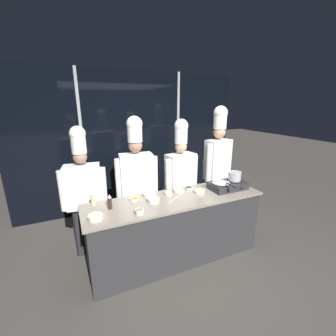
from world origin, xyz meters
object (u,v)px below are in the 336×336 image
at_px(prep_bowl_ginger, 200,191).
at_px(prep_bowl_bean_sprouts, 168,193).
at_px(prep_bowl_soy_glaze, 189,188).
at_px(chef_head, 83,187).
at_px(portable_stove, 227,185).
at_px(frying_pan, 221,181).
at_px(prep_bowl_chicken, 95,217).
at_px(chef_line, 181,173).
at_px(stock_pot, 235,176).
at_px(serving_spoon_slotted, 175,199).
at_px(chef_sous, 137,176).
at_px(prep_bowl_garlic, 149,194).
at_px(squeeze_bottle_soy, 110,202).
at_px(prep_bowl_noodles, 179,191).
at_px(prep_bowl_rice, 154,200).
at_px(prep_bowl_carrots, 134,199).
at_px(prep_bowl_mushrooms, 139,211).
at_px(squeeze_bottle_oil, 93,199).
at_px(chef_pastry, 218,158).

bearing_deg(prep_bowl_ginger, prep_bowl_bean_sprouts, 166.24).
distance_m(prep_bowl_soy_glaze, chef_head, 1.45).
xyz_separation_m(prep_bowl_bean_sprouts, prep_bowl_soy_glaze, (0.35, 0.05, -0.00)).
relative_size(portable_stove, frying_pan, 1.19).
xyz_separation_m(prep_bowl_chicken, chef_line, (1.37, 0.63, 0.12)).
xyz_separation_m(stock_pot, chef_head, (-2.05, 0.61, -0.06)).
relative_size(stock_pot, serving_spoon_slotted, 0.96).
bearing_deg(stock_pot, chef_sous, 158.82).
relative_size(prep_bowl_garlic, prep_bowl_ginger, 1.11).
height_order(portable_stove, prep_bowl_chicken, portable_stove).
relative_size(squeeze_bottle_soy, prep_bowl_chicken, 1.08).
distance_m(prep_bowl_ginger, prep_bowl_noodles, 0.29).
bearing_deg(prep_bowl_bean_sprouts, squeeze_bottle_soy, -174.38).
bearing_deg(frying_pan, chef_sous, 154.47).
bearing_deg(prep_bowl_soy_glaze, frying_pan, -26.12).
xyz_separation_m(prep_bowl_rice, chef_line, (0.65, 0.50, 0.12)).
bearing_deg(chef_line, chef_head, -12.68).
bearing_deg(prep_bowl_chicken, prep_bowl_noodles, 14.47).
bearing_deg(prep_bowl_bean_sprouts, prep_bowl_carrots, 176.90).
bearing_deg(portable_stove, prep_bowl_mushrooms, -171.75).
bearing_deg(portable_stove, prep_bowl_noodles, 165.46).
height_order(prep_bowl_noodles, chef_sous, chef_sous).
bearing_deg(prep_bowl_chicken, chef_head, 94.14).
distance_m(prep_bowl_ginger, chef_line, 0.49).
relative_size(squeeze_bottle_oil, serving_spoon_slotted, 0.83).
distance_m(serving_spoon_slotted, chef_head, 1.24).
bearing_deg(prep_bowl_noodles, portable_stove, -14.54).
height_order(prep_bowl_bean_sprouts, prep_bowl_ginger, prep_bowl_bean_sprouts).
distance_m(prep_bowl_chicken, prep_bowl_soy_glaze, 1.38).
bearing_deg(chef_head, squeeze_bottle_oil, 111.14).
bearing_deg(prep_bowl_mushrooms, chef_pastry, 25.74).
xyz_separation_m(portable_stove, prep_bowl_noodles, (-0.70, 0.18, -0.03)).
relative_size(prep_bowl_noodles, chef_head, 0.08).
bearing_deg(squeeze_bottle_oil, squeeze_bottle_soy, -48.01).
xyz_separation_m(prep_bowl_mushrooms, prep_bowl_rice, (0.26, 0.22, -0.00)).
distance_m(portable_stove, chef_line, 0.73).
bearing_deg(prep_bowl_bean_sprouts, prep_bowl_noodles, 10.87).
relative_size(prep_bowl_chicken, prep_bowl_mushrooms, 1.60).
distance_m(prep_bowl_bean_sprouts, chef_pastry, 1.25).
height_order(prep_bowl_soy_glaze, prep_bowl_rice, prep_bowl_rice).
distance_m(prep_bowl_soy_glaze, prep_bowl_mushrooms, 0.96).
relative_size(prep_bowl_mushrooms, serving_spoon_slotted, 0.48).
distance_m(squeeze_bottle_oil, prep_bowl_chicken, 0.38).
bearing_deg(prep_bowl_rice, prep_bowl_soy_glaze, 16.46).
bearing_deg(prep_bowl_mushrooms, frying_pan, 8.85).
xyz_separation_m(prep_bowl_garlic, prep_bowl_rice, (-0.02, -0.20, 0.00)).
xyz_separation_m(squeeze_bottle_oil, prep_bowl_garlic, (0.72, -0.04, -0.06)).
distance_m(squeeze_bottle_soy, prep_bowl_bean_sprouts, 0.81).
height_order(prep_bowl_ginger, chef_line, chef_line).
bearing_deg(portable_stove, squeeze_bottle_soy, 177.63).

